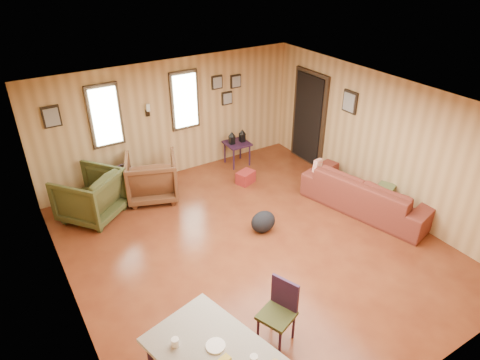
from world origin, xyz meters
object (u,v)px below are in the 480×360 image
at_px(recliner_brown, 152,175).
at_px(recliner_green, 90,193).
at_px(end_table, 120,180).
at_px(sofa, 369,187).
at_px(side_table, 237,141).

height_order(recliner_brown, recliner_green, recliner_green).
bearing_deg(end_table, sofa, -36.73).
bearing_deg(side_table, recliner_brown, -171.18).
xyz_separation_m(recliner_brown, side_table, (2.10, 0.33, 0.07)).
height_order(sofa, recliner_green, recliner_green).
bearing_deg(recliner_brown, end_table, -7.41).
distance_m(recliner_green, side_table, 3.30).
distance_m(sofa, recliner_green, 4.97).
bearing_deg(end_table, recliner_green, -152.26).
relative_size(end_table, side_table, 0.88).
distance_m(recliner_brown, end_table, 0.60).
bearing_deg(recliner_green, recliner_brown, 144.68).
height_order(recliner_brown, end_table, recliner_brown).
relative_size(sofa, end_table, 3.36).
distance_m(sofa, side_table, 3.00).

